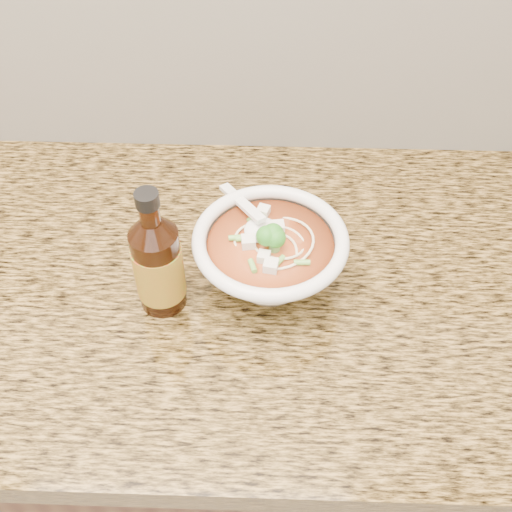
{
  "coord_description": "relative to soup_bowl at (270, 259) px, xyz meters",
  "views": [
    {
      "loc": [
        0.28,
        1.05,
        1.63
      ],
      "look_at": [
        0.26,
        1.66,
        0.96
      ],
      "focal_mm": 45.0,
      "sensor_mm": 36.0,
      "label": 1
    }
  ],
  "objects": [
    {
      "name": "cabinet",
      "position": [
        -0.28,
        0.02,
        -0.52
      ],
      "size": [
        4.0,
        0.65,
        0.86
      ],
      "primitive_type": "cube",
      "color": "#321A0F",
      "rests_on": "ground"
    },
    {
      "name": "counter_slab",
      "position": [
        -0.28,
        0.02,
        -0.07
      ],
      "size": [
        4.0,
        0.68,
        0.04
      ],
      "primitive_type": "cube",
      "color": "olive",
      "rests_on": "cabinet"
    },
    {
      "name": "hot_sauce_bottle",
      "position": [
        -0.15,
        -0.04,
        0.03
      ],
      "size": [
        0.08,
        0.08,
        0.21
      ],
      "rotation": [
        0.0,
        0.0,
        0.11
      ],
      "color": "#361607",
      "rests_on": "counter_slab"
    },
    {
      "name": "soup_bowl",
      "position": [
        0.0,
        0.0,
        0.0
      ],
      "size": [
        0.22,
        0.23,
        0.12
      ],
      "rotation": [
        0.0,
        0.0,
        0.31
      ],
      "color": "white",
      "rests_on": "counter_slab"
    }
  ]
}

